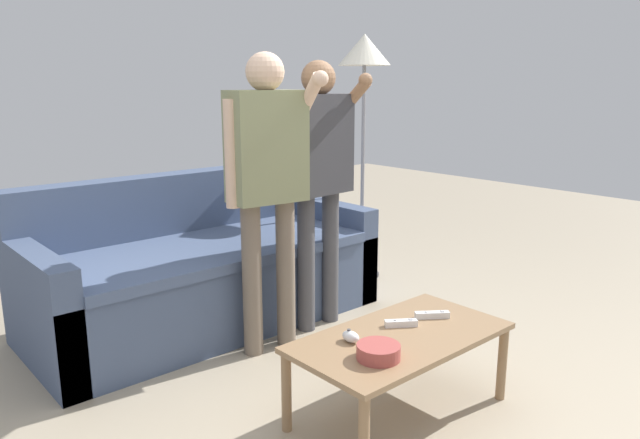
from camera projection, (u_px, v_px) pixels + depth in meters
The scene contains 10 objects.
ground_plane at pixel (391, 396), 2.85m from camera, with size 12.00×12.00×0.00m, color tan.
couch at pixel (202, 272), 3.72m from camera, with size 2.10×0.96×0.90m.
coffee_table at pixel (401, 344), 2.63m from camera, with size 0.99×0.53×0.39m.
snack_bowl at pixel (378, 352), 2.39m from camera, with size 0.18×0.18×0.06m, color #B24C47.
game_remote_nunchuk at pixel (351, 337), 2.54m from camera, with size 0.06×0.09×0.05m.
floor_lamp at pixel (364, 65), 4.29m from camera, with size 0.38×0.38×1.81m.
player_center at pixel (267, 169), 3.14m from camera, with size 0.47×0.40×1.63m.
player_right at pixel (319, 164), 3.48m from camera, with size 0.49×0.33×1.60m.
game_remote_wand_near at pixel (432, 315), 2.80m from camera, with size 0.15×0.13×0.03m.
game_remote_wand_far at pixel (401, 323), 2.71m from camera, with size 0.14×0.12×0.03m.
Camera 1 is at (-1.97, -1.72, 1.47)m, focal length 33.34 mm.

